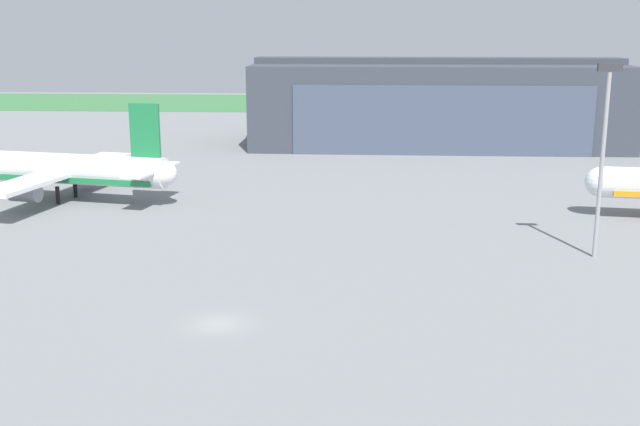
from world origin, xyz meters
The scene contains 5 objects.
ground_plane centered at (0.00, 0.00, 0.00)m, with size 440.00×440.00×0.00m, color slate.
grass_field_strip centered at (0.00, 185.58, 0.04)m, with size 440.00×56.00×0.08m, color #397140.
maintenance_hangar centered at (25.64, 100.69, 8.25)m, with size 72.73×29.07×17.41m.
airliner_far_right centered at (-30.98, 44.71, 4.30)m, with size 35.54×32.07×13.72m.
apron_light_mast centered at (35.89, 21.21, 11.66)m, with size 2.40×0.50×20.01m.
Camera 1 is at (11.95, -59.24, 23.69)m, focal length 43.98 mm.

